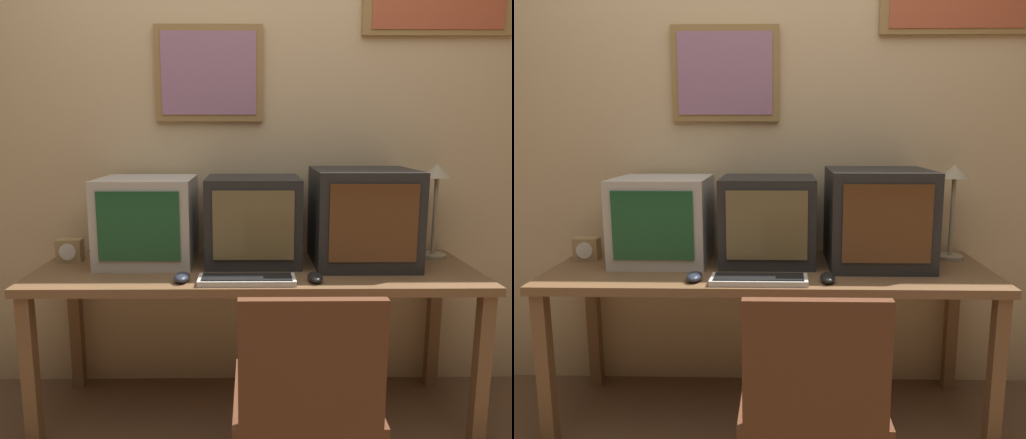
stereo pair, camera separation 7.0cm
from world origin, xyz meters
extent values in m
cube|color=#D1B284|center=(0.00, 1.29, 1.30)|extent=(8.00, 0.05, 2.60)
cube|color=olive|center=(-0.22, 1.25, 1.58)|extent=(0.52, 0.02, 0.45)
cube|color=gray|center=(-0.22, 1.24, 1.58)|extent=(0.45, 0.01, 0.39)
cube|color=brown|center=(0.00, 0.92, 0.69)|extent=(1.92, 0.63, 0.04)
cube|color=brown|center=(-0.91, 0.66, 0.34)|extent=(0.06, 0.06, 0.68)
cube|color=brown|center=(0.91, 0.66, 0.34)|extent=(0.06, 0.06, 0.68)
cube|color=brown|center=(-0.91, 1.19, 0.34)|extent=(0.06, 0.06, 0.68)
cube|color=brown|center=(0.91, 1.19, 0.34)|extent=(0.06, 0.06, 0.68)
cube|color=#B7B2A8|center=(-0.49, 1.03, 0.91)|extent=(0.42, 0.39, 0.39)
cube|color=#194C28|center=(-0.49, 0.83, 0.91)|extent=(0.34, 0.01, 0.29)
cube|color=black|center=(-0.01, 1.02, 0.91)|extent=(0.42, 0.36, 0.39)
cube|color=brown|center=(-0.01, 0.84, 0.92)|extent=(0.34, 0.01, 0.30)
cube|color=black|center=(0.48, 0.99, 0.93)|extent=(0.44, 0.42, 0.43)
cube|color=#563319|center=(0.48, 0.78, 0.94)|extent=(0.36, 0.01, 0.33)
cube|color=beige|center=(-0.04, 0.69, 0.72)|extent=(0.39, 0.13, 0.02)
cube|color=black|center=(-0.04, 0.69, 0.74)|extent=(0.36, 0.11, 0.00)
ellipsoid|color=black|center=(0.23, 0.70, 0.73)|extent=(0.06, 0.11, 0.04)
ellipsoid|color=#282D3D|center=(-0.30, 0.71, 0.73)|extent=(0.06, 0.11, 0.04)
cube|color=#A38456|center=(-0.86, 1.03, 0.77)|extent=(0.11, 0.06, 0.10)
cylinder|color=white|center=(-0.86, 1.00, 0.77)|extent=(0.08, 0.00, 0.08)
cylinder|color=tan|center=(0.85, 1.10, 0.72)|extent=(0.12, 0.12, 0.02)
cylinder|color=tan|center=(0.85, 1.10, 0.92)|extent=(0.02, 0.02, 0.38)
cone|color=tan|center=(0.85, 1.10, 1.13)|extent=(0.14, 0.14, 0.06)
cube|color=brown|center=(0.15, 0.30, 0.45)|extent=(0.45, 0.45, 0.04)
cube|color=brown|center=(0.15, 0.09, 0.66)|extent=(0.42, 0.04, 0.38)
camera|label=1|loc=(-0.02, -1.22, 1.31)|focal=35.00mm
camera|label=2|loc=(0.05, -1.22, 1.31)|focal=35.00mm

